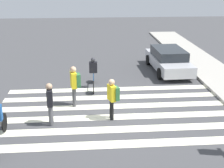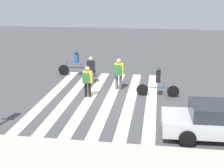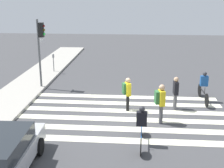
# 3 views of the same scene
# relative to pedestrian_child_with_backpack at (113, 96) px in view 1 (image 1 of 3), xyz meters

# --- Properties ---
(ground_plane) EXTENTS (60.00, 60.00, 0.00)m
(ground_plane) POSITION_rel_pedestrian_child_with_backpack_xyz_m (-0.68, 0.12, -0.98)
(ground_plane) COLOR #444447
(crosswalk_stripes) EXTENTS (5.94, 10.00, 0.01)m
(crosswalk_stripes) POSITION_rel_pedestrian_child_with_backpack_xyz_m (-0.68, 0.12, -0.98)
(crosswalk_stripes) COLOR #F2EDCC
(crosswalk_stripes) RESTS_ON ground_plane
(pedestrian_child_with_backpack) EXTENTS (0.51, 0.48, 1.68)m
(pedestrian_child_with_backpack) POSITION_rel_pedestrian_child_with_backpack_xyz_m (0.00, 0.00, 0.00)
(pedestrian_child_with_backpack) COLOR black
(pedestrian_child_with_backpack) RESTS_ON ground_plane
(pedestrian_adult_blue_shirt) EXTENTS (0.48, 0.25, 1.69)m
(pedestrian_adult_blue_shirt) POSITION_rel_pedestrian_child_with_backpack_xyz_m (0.31, -2.41, -0.03)
(pedestrian_adult_blue_shirt) COLOR #4C4C51
(pedestrian_adult_blue_shirt) RESTS_ON ground_plane
(pedestrian_adult_yellow_jacket) EXTENTS (0.53, 0.48, 1.81)m
(pedestrian_adult_yellow_jacket) POSITION_rel_pedestrian_child_with_backpack_xyz_m (-1.46, -1.54, 0.08)
(pedestrian_adult_yellow_jacket) COLOR #4C4C51
(pedestrian_adult_yellow_jacket) RESTS_ON ground_plane
(cyclist_far_lane) EXTENTS (2.28, 0.41, 1.60)m
(cyclist_far_lane) POSITION_rel_pedestrian_child_with_backpack_xyz_m (-3.69, -0.68, -0.12)
(cyclist_far_lane) COLOR black
(cyclist_far_lane) RESTS_ON ground_plane
(car_parked_dark_suv) EXTENTS (4.77, 2.06, 1.38)m
(car_parked_dark_suv) POSITION_rel_pedestrian_child_with_backpack_xyz_m (-6.24, 3.83, -0.27)
(car_parked_dark_suv) COLOR #B7B7BC
(car_parked_dark_suv) RESTS_ON ground_plane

